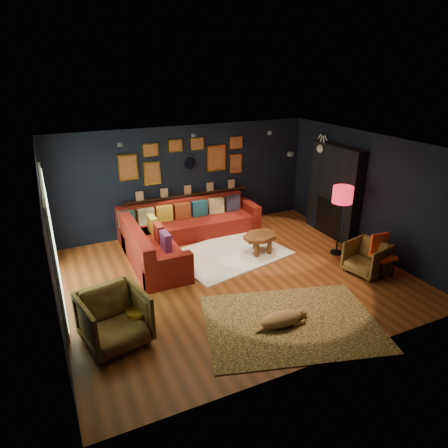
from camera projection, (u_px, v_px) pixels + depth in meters
name	position (u px, v px, depth m)	size (l,w,h in m)	color
floor	(235.00, 275.00, 8.01)	(6.50, 6.50, 0.00)	brown
room_walls	(236.00, 200.00, 7.41)	(6.50, 6.50, 6.50)	black
sectional	(176.00, 233.00, 9.17)	(3.41, 2.69, 0.86)	maroon
ledge	(188.00, 195.00, 9.91)	(3.20, 0.12, 0.04)	black
gallery_wall	(185.00, 159.00, 9.61)	(3.15, 0.04, 1.02)	yellow
sunburst_mirror	(190.00, 163.00, 9.69)	(0.47, 0.16, 0.47)	silver
fireplace	(334.00, 195.00, 9.58)	(0.31, 1.60, 2.20)	black
deer_head	(327.00, 148.00, 9.64)	(0.50, 0.28, 0.45)	white
sliding_door	(53.00, 243.00, 6.84)	(0.06, 2.80, 2.20)	white
ceiling_spots	(218.00, 141.00, 7.72)	(3.30, 2.50, 0.06)	black
shag_rug	(229.00, 254.00, 8.87)	(2.42, 1.76, 0.03)	white
leopard_rug	(291.00, 323.00, 6.54)	(2.79, 2.00, 0.02)	tan
coffee_table	(260.00, 238.00, 8.80)	(1.00, 0.86, 0.42)	brown
pouf	(169.00, 262.00, 8.14)	(0.48, 0.48, 0.31)	maroon
armchair_left	(114.00, 316.00, 5.93)	(0.90, 0.85, 0.93)	#B5853B
armchair_right	(367.00, 256.00, 7.99)	(0.71, 0.66, 0.73)	#B5853B
gold_stool	(138.00, 321.00, 6.23)	(0.34, 0.34, 0.43)	yellow
orange_chair	(381.00, 251.00, 7.90)	(0.43, 0.43, 0.84)	black
floor_lamp	(342.00, 198.00, 8.45)	(0.43, 0.43, 1.56)	black
dog	(281.00, 317.00, 6.41)	(1.02, 0.50, 0.32)	#AA7348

